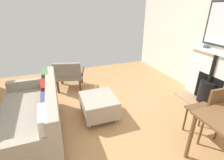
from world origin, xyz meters
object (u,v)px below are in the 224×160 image
object	(u,v)px
sofa	(34,116)
ottoman	(99,105)
armchair_accent	(69,74)
dining_chair_near_fireplace	(210,109)
fireplace	(212,81)
mantel_bowl_near	(206,47)

from	to	relation	value
sofa	ottoman	bearing A→B (deg)	-173.02
armchair_accent	dining_chair_near_fireplace	size ratio (longest dim) A/B	0.88
fireplace	sofa	xyz separation A→B (m)	(3.35, -0.20, -0.11)
sofa	dining_chair_near_fireplace	bearing A→B (deg)	157.55
ottoman	dining_chair_near_fireplace	size ratio (longest dim) A/B	0.76
sofa	dining_chair_near_fireplace	size ratio (longest dim) A/B	1.94
mantel_bowl_near	dining_chair_near_fireplace	size ratio (longest dim) A/B	0.15
fireplace	sofa	distance (m)	3.36
mantel_bowl_near	armchair_accent	bearing A→B (deg)	-25.62
armchair_accent	mantel_bowl_near	bearing A→B (deg)	154.38
armchair_accent	dining_chair_near_fireplace	xyz separation A→B (m)	(-1.67, 2.39, 0.12)
fireplace	ottoman	bearing A→B (deg)	-8.15
armchair_accent	dining_chair_near_fireplace	bearing A→B (deg)	124.94
fireplace	ottoman	xyz separation A→B (m)	(2.30, -0.33, -0.23)
ottoman	dining_chair_near_fireplace	distance (m)	1.75
fireplace	dining_chair_near_fireplace	distance (m)	1.25
mantel_bowl_near	armchair_accent	xyz separation A→B (m)	(2.66, -1.28, -0.70)
mantel_bowl_near	armchair_accent	size ratio (longest dim) A/B	0.17
fireplace	mantel_bowl_near	xyz separation A→B (m)	(-0.01, -0.34, 0.63)
sofa	armchair_accent	distance (m)	1.58
fireplace	armchair_accent	xyz separation A→B (m)	(2.65, -1.61, -0.07)
mantel_bowl_near	fireplace	bearing A→B (deg)	87.61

